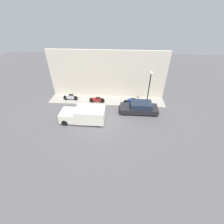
{
  "coord_description": "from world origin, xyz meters",
  "views": [
    {
      "loc": [
        -12.49,
        -2.0,
        10.18
      ],
      "look_at": [
        1.19,
        -0.98,
        0.6
      ],
      "focal_mm": 24.0,
      "sensor_mm": 36.0,
      "label": 1
    }
  ],
  "objects_px": {
    "motorcycle_blue": "(132,101)",
    "delivery_van": "(84,115)",
    "scooter_silver": "(70,97)",
    "streetlamp": "(149,84)",
    "parked_car": "(139,108)",
    "motorcycle_red": "(97,100)"
  },
  "relations": [
    {
      "from": "scooter_silver",
      "to": "motorcycle_blue",
      "type": "relative_size",
      "value": 0.92
    },
    {
      "from": "motorcycle_red",
      "to": "streetlamp",
      "type": "relative_size",
      "value": 0.46
    },
    {
      "from": "scooter_silver",
      "to": "motorcycle_red",
      "type": "distance_m",
      "value": 3.58
    },
    {
      "from": "parked_car",
      "to": "streetlamp",
      "type": "xyz_separation_m",
      "value": [
        1.54,
        -1.05,
        2.28
      ]
    },
    {
      "from": "parked_car",
      "to": "motorcycle_blue",
      "type": "relative_size",
      "value": 2.09
    },
    {
      "from": "motorcycle_blue",
      "to": "streetlamp",
      "type": "distance_m",
      "value": 3.0
    },
    {
      "from": "delivery_van",
      "to": "motorcycle_red",
      "type": "relative_size",
      "value": 2.39
    },
    {
      "from": "streetlamp",
      "to": "scooter_silver",
      "type": "bearing_deg",
      "value": 87.5
    },
    {
      "from": "motorcycle_blue",
      "to": "motorcycle_red",
      "type": "bearing_deg",
      "value": 88.65
    },
    {
      "from": "delivery_van",
      "to": "motorcycle_blue",
      "type": "height_order",
      "value": "delivery_van"
    },
    {
      "from": "delivery_van",
      "to": "motorcycle_blue",
      "type": "xyz_separation_m",
      "value": [
        3.67,
        -5.24,
        -0.27
      ]
    },
    {
      "from": "motorcycle_red",
      "to": "delivery_van",
      "type": "bearing_deg",
      "value": 167.74
    },
    {
      "from": "delivery_van",
      "to": "motorcycle_red",
      "type": "bearing_deg",
      "value": -12.26
    },
    {
      "from": "streetlamp",
      "to": "motorcycle_blue",
      "type": "bearing_deg",
      "value": 91.11
    },
    {
      "from": "delivery_van",
      "to": "motorcycle_red",
      "type": "height_order",
      "value": "delivery_van"
    },
    {
      "from": "delivery_van",
      "to": "motorcycle_blue",
      "type": "distance_m",
      "value": 6.4
    },
    {
      "from": "parked_car",
      "to": "delivery_van",
      "type": "xyz_separation_m",
      "value": [
        -2.16,
        6.05,
        0.2
      ]
    },
    {
      "from": "delivery_van",
      "to": "streetlamp",
      "type": "distance_m",
      "value": 8.27
    },
    {
      "from": "scooter_silver",
      "to": "streetlamp",
      "type": "xyz_separation_m",
      "value": [
        -0.43,
        -9.84,
        2.34
      ]
    },
    {
      "from": "parked_car",
      "to": "scooter_silver",
      "type": "height_order",
      "value": "parked_car"
    },
    {
      "from": "scooter_silver",
      "to": "streetlamp",
      "type": "distance_m",
      "value": 10.13
    },
    {
      "from": "motorcycle_blue",
      "to": "delivery_van",
      "type": "bearing_deg",
      "value": 124.99
    }
  ]
}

